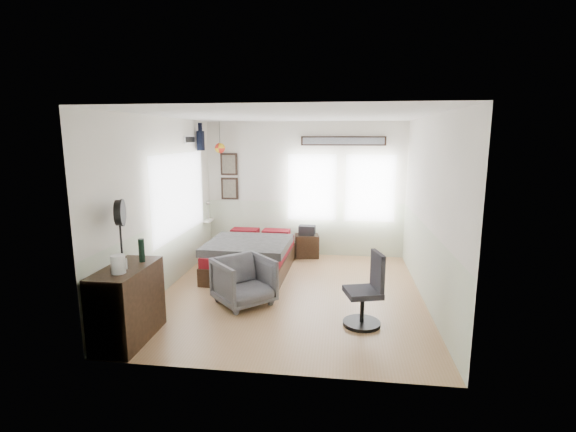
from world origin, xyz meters
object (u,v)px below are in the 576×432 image
task_chair (367,296)px  bed (251,255)px  armchair (244,281)px  nightstand (307,246)px  dresser (128,304)px

task_chair → bed: bearing=119.0°
armchair → task_chair: (1.72, -0.48, 0.05)m
armchair → nightstand: armchair is taller
dresser → nightstand: 4.19m
dresser → armchair: bearing=48.2°
task_chair → nightstand: bearing=93.0°
armchair → nightstand: size_ratio=1.65×
armchair → task_chair: 1.79m
dresser → nightstand: (1.81, 3.77, -0.22)m
bed → armchair: (0.22, -1.48, 0.05)m
bed → task_chair: 2.76m
nightstand → bed: bearing=-140.6°
nightstand → armchair: bearing=-115.0°
armchair → task_chair: size_ratio=0.78×
bed → task_chair: bearing=-43.6°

